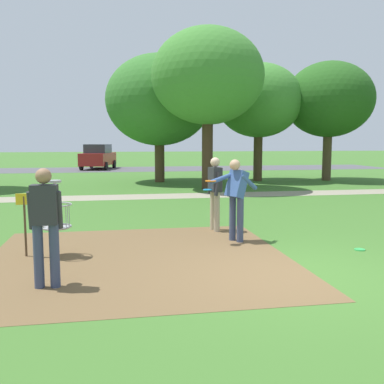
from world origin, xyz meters
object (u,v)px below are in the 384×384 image
Objects in this scene: player_throwing at (45,221)px; parked_car_leftmost at (98,157)px; disc_golf_basket at (52,215)px; player_waiting_left at (215,189)px; tree_mid_center at (259,101)px; tree_mid_left at (208,77)px; tree_far_left at (329,100)px; player_foreground_watching at (236,194)px; frisbee_near_basket at (360,250)px; tree_far_center at (159,100)px.

parked_car_leftmost reaches higher than player_throwing.
player_waiting_left is (3.40, 1.73, 0.21)m from disc_golf_basket.
tree_mid_center is (5.14, 12.21, 3.18)m from player_waiting_left.
player_throwing is 0.25× the size of tree_mid_left.
player_throwing is at bearing -128.36° from tree_far_left.
player_foreground_watching is 1.00× the size of player_throwing.
tree_mid_center is at bearing 69.62° from player_foreground_watching.
player_waiting_left is 0.25× the size of tree_mid_left.
frisbee_near_basket is (5.58, 1.19, -0.96)m from player_throwing.
player_foreground_watching is at bearing 34.16° from player_throwing.
player_waiting_left is 0.38× the size of parked_car_leftmost.
tree_far_left reaches higher than disc_golf_basket.
tree_far_left is at bearing -4.37° from tree_far_center.
disc_golf_basket is 3.82m from player_waiting_left.
tree_far_center is 12.11m from parked_car_leftmost.
player_foreground_watching is 25.01m from parked_car_leftmost.
disc_golf_basket is at bearing -121.49° from tree_mid_center.
tree_mid_center reaches higher than player_throwing.
tree_mid_left reaches higher than frisbee_near_basket.
tree_far_center reaches higher than frisbee_near_basket.
player_throwing is at bearing -112.03° from tree_mid_left.
frisbee_near_basket is 0.03× the size of tree_far_center.
tree_mid_left is at bearing -156.82° from tree_far_left.
frisbee_near_basket is (5.73, -0.55, -0.74)m from disc_golf_basket.
frisbee_near_basket is 0.03× the size of tree_mid_left.
tree_far_left is (8.82, 11.78, 3.25)m from player_waiting_left.
tree_far_center is at bearing 99.03° from frisbee_near_basket.
player_throwing is 0.28× the size of tree_mid_center.
player_waiting_left is 8.44× the size of frisbee_near_basket.
frisbee_near_basket is at bearing -44.33° from player_waiting_left.
player_throwing is 16.55m from tree_far_center.
parked_car_leftmost is (-5.16, 14.88, -3.87)m from tree_mid_left.
player_foreground_watching is 15.87m from tree_far_left.
player_throwing is 0.28× the size of tree_far_left.
tree_mid_center is at bearing -52.90° from parked_car_leftmost.
player_waiting_left is 23.86m from parked_car_leftmost.
player_throwing is 18.07m from tree_mid_center.
tree_far_left is at bearing -6.69° from tree_mid_center.
parked_car_leftmost is at bearing 90.18° from disc_golf_basket.
disc_golf_basket is 5.80m from frisbee_near_basket.
disc_golf_basket is 12.30m from tree_mid_left.
tree_far_center is (-2.34, 14.73, 4.10)m from frisbee_near_basket.
tree_mid_left is at bearing -70.87° from parked_car_leftmost.
parked_car_leftmost is (-8.62, 11.40, -3.23)m from tree_mid_center.
parked_car_leftmost is (-3.48, 23.60, -0.05)m from player_waiting_left.
tree_mid_center is (8.54, 13.94, 3.39)m from disc_golf_basket.
player_throwing is (-3.43, -2.33, -0.02)m from player_foreground_watching.
tree_mid_left reaches higher than tree_mid_center.
tree_mid_center is at bearing 173.31° from tree_far_left.
disc_golf_basket is at bearing -170.67° from player_foreground_watching.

